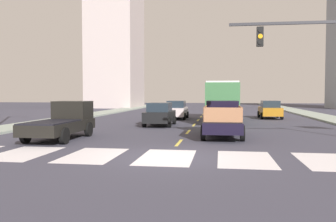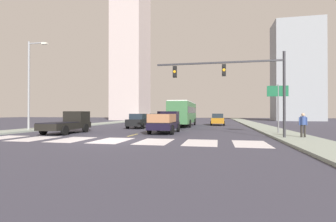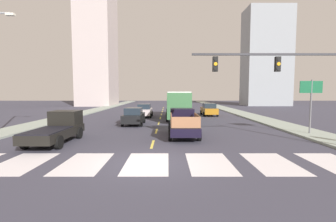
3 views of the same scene
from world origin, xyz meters
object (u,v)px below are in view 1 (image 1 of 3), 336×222
at_px(city_bus, 222,99).
at_px(sedan_far, 177,110).
at_px(sedan_near_left, 270,110).
at_px(sedan_near_right, 160,114).
at_px(pickup_stakebed, 222,120).
at_px(pickup_dark, 64,121).

distance_m(city_bus, sedan_far, 4.90).
distance_m(sedan_far, sedan_near_left, 9.02).
bearing_deg(sedan_near_right, pickup_stakebed, -55.15).
xyz_separation_m(city_bus, sedan_far, (-4.25, 2.17, -1.09)).
relative_size(city_bus, sedan_near_left, 2.45).
bearing_deg(sedan_near_right, sedan_far, 84.82).
distance_m(pickup_dark, city_bus, 15.89).
distance_m(sedan_near_left, sedan_near_right, 13.02).
bearing_deg(sedan_far, city_bus, -24.81).
xyz_separation_m(pickup_stakebed, pickup_dark, (-8.35, -2.24, -0.02)).
xyz_separation_m(pickup_stakebed, sedan_near_left, (4.60, 15.20, -0.08)).
bearing_deg(sedan_near_left, pickup_dark, -129.44).
xyz_separation_m(pickup_stakebed, city_bus, (0.02, 11.24, 1.02)).
bearing_deg(city_bus, pickup_stakebed, -90.79).
relative_size(pickup_stakebed, city_bus, 0.48).
bearing_deg(sedan_near_left, sedan_near_right, -137.56).
bearing_deg(pickup_stakebed, city_bus, 88.64).
relative_size(sedan_near_left, sedan_near_right, 1.00).
bearing_deg(sedan_near_left, city_bus, -142.00).
height_order(pickup_stakebed, sedan_near_left, pickup_stakebed).
height_order(city_bus, sedan_near_right, city_bus).
bearing_deg(city_bus, sedan_near_left, 40.16).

